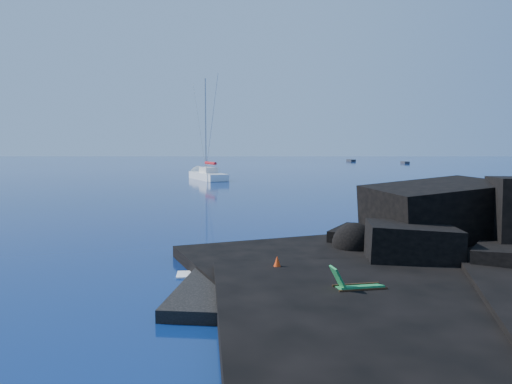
# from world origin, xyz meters

# --- Properties ---
(ground) EXTENTS (400.00, 400.00, 0.00)m
(ground) POSITION_xyz_m (0.00, 0.00, 0.00)
(ground) COLOR #041140
(ground) RESTS_ON ground
(beach) EXTENTS (9.08, 6.86, 0.70)m
(beach) POSITION_xyz_m (4.50, 0.50, 0.00)
(beach) COLOR black
(beach) RESTS_ON ground
(surf_foam) EXTENTS (10.00, 8.00, 0.06)m
(surf_foam) POSITION_xyz_m (5.00, 5.00, 0.00)
(surf_foam) COLOR white
(surf_foam) RESTS_ON ground
(sailboat) EXTENTS (7.69, 12.99, 13.62)m
(sailboat) POSITION_xyz_m (-4.12, 52.68, 0.00)
(sailboat) COLOR white
(sailboat) RESTS_ON ground
(deck_chair) EXTENTS (1.54, 0.91, 0.99)m
(deck_chair) POSITION_xyz_m (5.39, -0.96, 0.84)
(deck_chair) COLOR #1A773C
(deck_chair) RESTS_ON beach
(towel) EXTENTS (2.08, 1.17, 0.05)m
(towel) POSITION_xyz_m (4.99, -0.30, 0.38)
(towel) COLOR white
(towel) RESTS_ON beach
(sunbather) EXTENTS (1.67, 0.59, 0.22)m
(sunbather) POSITION_xyz_m (4.99, -0.30, 0.51)
(sunbather) COLOR tan
(sunbather) RESTS_ON towel
(marker_cone) EXTENTS (0.42, 0.42, 0.62)m
(marker_cone) POSITION_xyz_m (3.21, 1.50, 0.66)
(marker_cone) COLOR #E83A0C
(marker_cone) RESTS_ON beach
(distant_boat_a) EXTENTS (1.98, 4.65, 0.60)m
(distant_boat_a) POSITION_xyz_m (29.95, 130.37, 0.00)
(distant_boat_a) COLOR #27282C
(distant_boat_a) RESTS_ON ground
(distant_boat_b) EXTENTS (1.26, 4.01, 0.53)m
(distant_boat_b) POSITION_xyz_m (40.80, 114.14, 0.00)
(distant_boat_b) COLOR #2B2A30
(distant_boat_b) RESTS_ON ground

